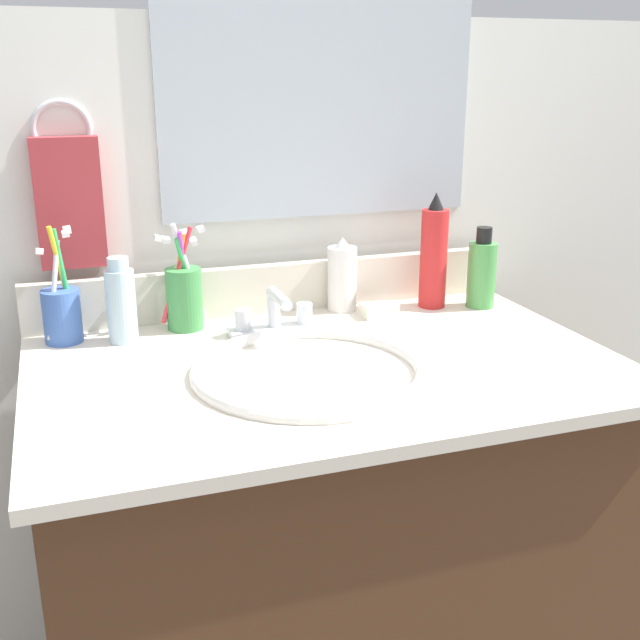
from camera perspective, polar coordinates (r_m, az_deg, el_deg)
vanity_cabinet at (r=1.40m, az=0.49°, el=-18.42°), size 0.87×0.55×0.75m
countertop at (r=1.21m, az=0.54°, el=-3.55°), size 0.91×0.60×0.02m
backsplash at (r=1.45m, az=-3.24°, el=2.41°), size 0.91×0.02×0.09m
back_wall at (r=1.56m, az=-3.76°, el=-2.86°), size 2.01×0.04×1.30m
mirror_panel at (r=1.46m, az=-0.01°, el=18.63°), size 0.60×0.01×0.56m
towel_ring at (r=1.39m, az=-18.58°, el=13.22°), size 0.10×0.01×0.10m
hand_towel at (r=1.38m, az=-18.07°, el=8.23°), size 0.11×0.04×0.22m
sink_basin at (r=1.17m, az=-0.70°, el=-5.34°), size 0.36×0.36×0.11m
faucet at (r=1.32m, az=-3.35°, el=0.12°), size 0.16×0.10×0.08m
bottle_spray_red at (r=1.48m, az=8.41°, el=4.73°), size 0.05×0.05×0.22m
bottle_gel_clear at (r=1.32m, az=-14.51°, el=1.23°), size 0.05×0.05×0.14m
bottle_toner_green at (r=1.50m, az=11.88°, el=3.46°), size 0.05×0.05×0.15m
bottle_lotion_white at (r=1.45m, az=1.65°, el=3.18°), size 0.06×0.06×0.14m
cup_green at (r=1.36m, az=-10.03°, el=1.83°), size 0.09×0.08×0.19m
cup_blue_plastic at (r=1.35m, az=-18.56°, el=0.55°), size 0.06×0.06×0.20m
soap_bar at (r=1.43m, az=4.38°, el=0.74°), size 0.06×0.04×0.02m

